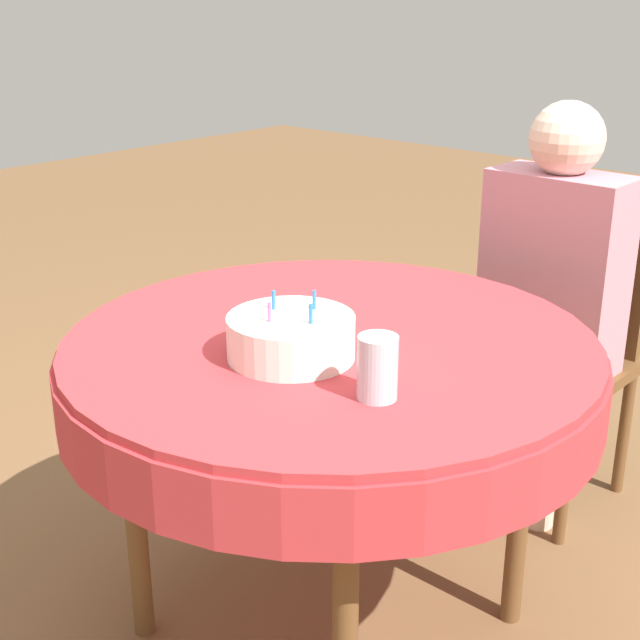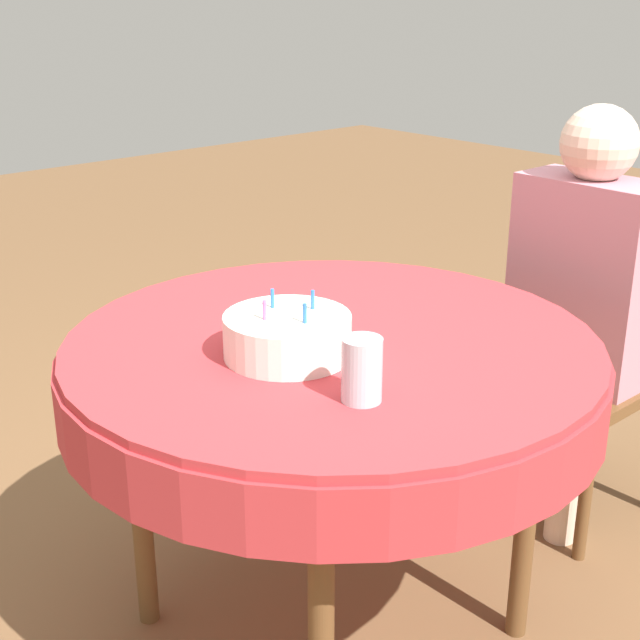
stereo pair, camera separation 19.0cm
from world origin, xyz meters
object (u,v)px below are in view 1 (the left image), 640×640
chair (560,339)px  drinking_glass (378,368)px  person (551,275)px  birthday_cake (291,337)px

chair → drinking_glass: (0.20, -1.15, 0.34)m
person → birthday_cake: (-0.06, -1.02, 0.09)m
chair → person: bearing=-90.0°
birthday_cake → chair: bearing=87.1°
person → birthday_cake: person is taller
drinking_glass → chair: bearing=99.8°
birthday_cake → drinking_glass: bearing=-7.6°
birthday_cake → drinking_glass: size_ratio=2.15×
person → chair: bearing=90.0°
person → birthday_cake: 1.02m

